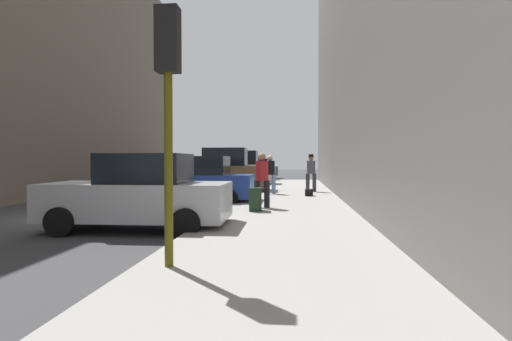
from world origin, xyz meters
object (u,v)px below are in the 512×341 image
(parked_silver_sedan, at_px, (140,194))
(pedestrian_in_red_jacket, at_px, (262,177))
(parked_bronze_suv, at_px, (222,172))
(duffel_bag, at_px, (309,192))
(parked_white_van, at_px, (239,170))
(fire_hydrant, at_px, (251,188))
(pedestrian_with_beanie, at_px, (311,171))
(pedestrian_in_jeans, at_px, (270,172))
(parked_gray_coupe, at_px, (256,169))
(parked_dark_green_sedan, at_px, (249,170))
(parked_blue_sedan, at_px, (198,181))
(rolling_suitcase, at_px, (255,199))
(traffic_light, at_px, (168,79))

(parked_silver_sedan, height_order, pedestrian_in_red_jacket, pedestrian_in_red_jacket)
(parked_bronze_suv, distance_m, duffel_bag, 5.09)
(parked_white_van, relative_size, pedestrian_in_red_jacket, 2.69)
(fire_hydrant, xyz_separation_m, pedestrian_with_beanie, (2.56, 2.95, 0.64))
(parked_silver_sedan, height_order, parked_bronze_suv, parked_bronze_suv)
(parked_white_van, distance_m, pedestrian_in_jeans, 8.04)
(parked_gray_coupe, distance_m, pedestrian_with_beanie, 18.00)
(parked_dark_green_sedan, relative_size, pedestrian_in_red_jacket, 2.47)
(parked_dark_green_sedan, xyz_separation_m, pedestrian_with_beanie, (4.37, -11.72, 0.29))
(parked_blue_sedan, distance_m, rolling_suitcase, 3.78)
(parked_white_van, bearing_deg, parked_dark_green_sedan, 90.00)
(traffic_light, distance_m, rolling_suitcase, 6.69)
(pedestrian_in_jeans, bearing_deg, pedestrian_in_red_jacket, -89.25)
(fire_hydrant, relative_size, traffic_light, 0.20)
(parked_silver_sedan, xyz_separation_m, pedestrian_in_red_jacket, (2.57, 3.49, 0.26))
(parked_blue_sedan, bearing_deg, traffic_light, -78.52)
(parked_bronze_suv, bearing_deg, parked_blue_sedan, -90.00)
(parked_white_van, height_order, fire_hydrant, parked_white_van)
(parked_blue_sedan, xyz_separation_m, fire_hydrant, (1.80, 1.67, -0.35))
(parked_bronze_suv, distance_m, rolling_suitcase, 8.30)
(fire_hydrant, relative_size, duffel_bag, 1.60)
(fire_hydrant, xyz_separation_m, pedestrian_in_jeans, (0.70, 1.51, 0.61))
(parked_dark_green_sedan, bearing_deg, duffel_bag, -73.46)
(rolling_suitcase, height_order, duffel_bag, rolling_suitcase)
(parked_silver_sedan, distance_m, parked_gray_coupe, 27.64)
(parked_dark_green_sedan, xyz_separation_m, fire_hydrant, (1.80, -14.67, -0.35))
(pedestrian_with_beanie, xyz_separation_m, rolling_suitcase, (-1.92, -7.48, -0.65))
(traffic_light, bearing_deg, parked_silver_sedan, 117.45)
(pedestrian_in_red_jacket, height_order, pedestrian_in_jeans, same)
(parked_gray_coupe, bearing_deg, parked_silver_sedan, -90.00)
(pedestrian_in_jeans, distance_m, pedestrian_with_beanie, 2.35)
(parked_gray_coupe, bearing_deg, duffel_bag, -78.08)
(parked_blue_sedan, height_order, pedestrian_in_red_jacket, pedestrian_in_red_jacket)
(parked_bronze_suv, distance_m, parked_gray_coupe, 17.03)
(parked_gray_coupe, bearing_deg, pedestrian_with_beanie, -75.96)
(parked_dark_green_sedan, xyz_separation_m, parked_gray_coupe, (-0.00, 5.74, 0.00))
(pedestrian_with_beanie, distance_m, duffel_bag, 2.52)
(traffic_light, xyz_separation_m, duffel_bag, (2.33, 11.37, -2.47))
(pedestrian_in_red_jacket, bearing_deg, parked_bronze_suv, 109.86)
(parked_white_van, distance_m, rolling_suitcase, 13.91)
(parked_white_van, distance_m, pedestrian_with_beanie, 7.58)
(duffel_bag, bearing_deg, pedestrian_in_red_jacket, -110.51)
(parked_silver_sedan, xyz_separation_m, parked_bronze_suv, (-0.00, 10.61, 0.18))
(rolling_suitcase, bearing_deg, pedestrian_in_red_jacket, 81.00)
(parked_blue_sedan, xyz_separation_m, parked_white_van, (-0.00, 10.82, 0.18))
(pedestrian_in_jeans, xyz_separation_m, pedestrian_with_beanie, (1.86, 1.44, 0.03))
(parked_dark_green_sedan, relative_size, fire_hydrant, 6.00)
(parked_white_van, xyz_separation_m, parked_gray_coupe, (0.00, 11.26, -0.18))
(parked_blue_sedan, distance_m, pedestrian_in_red_jacket, 3.31)
(parked_silver_sedan, xyz_separation_m, pedestrian_in_jeans, (2.50, 8.74, 0.26))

